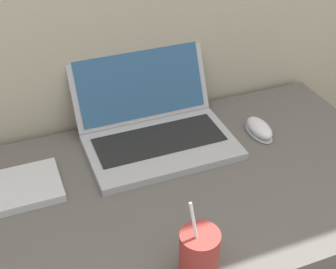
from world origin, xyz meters
name	(u,v)px	position (x,y,z in m)	size (l,w,h in m)	color
laptop	(154,123)	(-0.01, 0.52, 0.79)	(0.39, 0.34, 0.22)	#ADADB2
drink_cup	(199,253)	(-0.08, 0.07, 0.79)	(0.08, 0.08, 0.18)	#9E332D
computer_mouse	(259,129)	(0.27, 0.43, 0.75)	(0.06, 0.11, 0.04)	#B2B2B7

